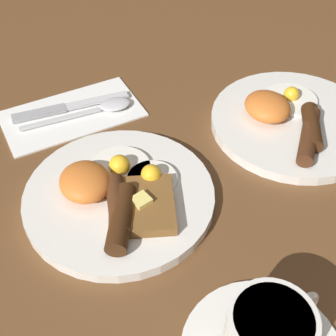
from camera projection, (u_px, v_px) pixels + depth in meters
ground_plane at (120, 201)px, 0.60m from camera, size 3.00×3.00×0.00m
breakfast_plate_near at (118, 195)px, 0.58m from camera, size 0.24×0.24×0.05m
breakfast_plate_far at (291, 120)px, 0.69m from camera, size 0.24×0.24×0.05m
napkin at (74, 113)px, 0.72m from camera, size 0.12×0.21×0.01m
knife at (64, 108)px, 0.72m from camera, size 0.03×0.18×0.01m
spoon at (104, 107)px, 0.72m from camera, size 0.04×0.17×0.01m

